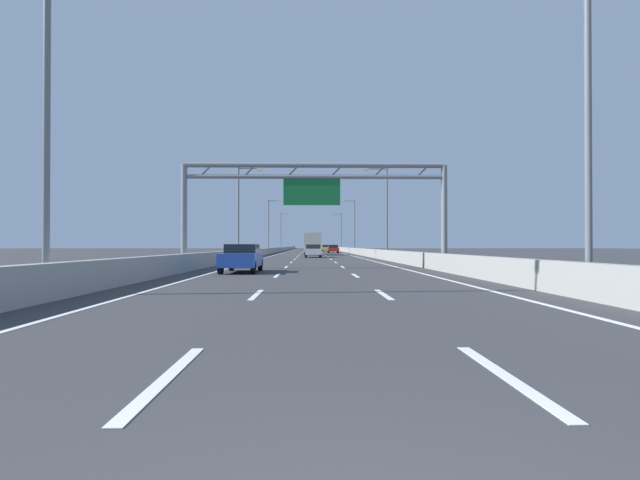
{
  "coord_description": "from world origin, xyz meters",
  "views": [
    {
      "loc": [
        -0.29,
        -1.94,
        1.4
      ],
      "look_at": [
        0.89,
        57.9,
        2.0
      ],
      "focal_mm": 28.7,
      "sensor_mm": 36.0,
      "label": 1
    }
  ],
  "objects_px": {
    "streetlamp_left_near": "(55,103)",
    "streetlamp_left_mid": "(241,207)",
    "white_car": "(313,251)",
    "red_car": "(333,249)",
    "blue_car": "(242,258)",
    "streetlamp_left_distant": "(282,229)",
    "streetlamp_right_mid": "(385,207)",
    "streetlamp_left_far": "(270,223)",
    "green_car": "(311,249)",
    "streetlamp_right_far": "(353,223)",
    "yellow_car": "(326,248)",
    "box_truck": "(313,243)",
    "streetlamp_right_distant": "(340,229)",
    "sign_gantry": "(314,188)",
    "streetlamp_right_near": "(580,106)"
  },
  "relations": [
    {
      "from": "streetlamp_right_far",
      "to": "streetlamp_left_distant",
      "type": "xyz_separation_m",
      "value": [
        -14.93,
        38.45,
        0.0
      ]
    },
    {
      "from": "white_car",
      "to": "red_car",
      "type": "distance_m",
      "value": 31.84
    },
    {
      "from": "box_truck",
      "to": "streetlamp_right_distant",
      "type": "bearing_deg",
      "value": 82.61
    },
    {
      "from": "streetlamp_right_far",
      "to": "yellow_car",
      "type": "relative_size",
      "value": 2.19
    },
    {
      "from": "streetlamp_left_distant",
      "to": "box_truck",
      "type": "distance_m",
      "value": 57.59
    },
    {
      "from": "streetlamp_right_near",
      "to": "streetlamp_left_far",
      "type": "xyz_separation_m",
      "value": [
        -14.93,
        76.9,
        0.0
      ]
    },
    {
      "from": "streetlamp_left_far",
      "to": "streetlamp_left_distant",
      "type": "bearing_deg",
      "value": 90.0
    },
    {
      "from": "sign_gantry",
      "to": "streetlamp_right_distant",
      "type": "relative_size",
      "value": 1.68
    },
    {
      "from": "streetlamp_left_near",
      "to": "streetlamp_left_mid",
      "type": "xyz_separation_m",
      "value": [
        0.0,
        38.45,
        0.0
      ]
    },
    {
      "from": "streetlamp_left_near",
      "to": "streetlamp_left_mid",
      "type": "bearing_deg",
      "value": 90.0
    },
    {
      "from": "yellow_car",
      "to": "box_truck",
      "type": "distance_m",
      "value": 48.8
    },
    {
      "from": "streetlamp_left_mid",
      "to": "streetlamp_left_distant",
      "type": "height_order",
      "value": "same"
    },
    {
      "from": "streetlamp_left_near",
      "to": "streetlamp_left_distant",
      "type": "height_order",
      "value": "same"
    },
    {
      "from": "streetlamp_left_far",
      "to": "red_car",
      "type": "bearing_deg",
      "value": -6.73
    },
    {
      "from": "streetlamp_left_mid",
      "to": "yellow_car",
      "type": "bearing_deg",
      "value": 80.95
    },
    {
      "from": "yellow_car",
      "to": "green_car",
      "type": "xyz_separation_m",
      "value": [
        -3.55,
        -22.63,
        -0.03
      ]
    },
    {
      "from": "streetlamp_left_near",
      "to": "green_car",
      "type": "distance_m",
      "value": 84.86
    },
    {
      "from": "streetlamp_right_distant",
      "to": "white_car",
      "type": "bearing_deg",
      "value": -95.91
    },
    {
      "from": "streetlamp_left_near",
      "to": "streetlamp_left_far",
      "type": "distance_m",
      "value": 76.9
    },
    {
      "from": "green_car",
      "to": "box_truck",
      "type": "height_order",
      "value": "box_truck"
    },
    {
      "from": "white_car",
      "to": "green_car",
      "type": "xyz_separation_m",
      "value": [
        -0.17,
        40.47,
        -0.03
      ]
    },
    {
      "from": "streetlamp_left_distant",
      "to": "streetlamp_right_mid",
      "type": "bearing_deg",
      "value": -79.01
    },
    {
      "from": "white_car",
      "to": "streetlamp_left_mid",
      "type": "bearing_deg",
      "value": -143.91
    },
    {
      "from": "streetlamp_left_distant",
      "to": "green_car",
      "type": "xyz_separation_m",
      "value": [
        7.37,
        -30.93,
        -4.67
      ]
    },
    {
      "from": "streetlamp_left_mid",
      "to": "yellow_car",
      "type": "distance_m",
      "value": 69.62
    },
    {
      "from": "sign_gantry",
      "to": "streetlamp_left_near",
      "type": "xyz_separation_m",
      "value": [
        -7.44,
        -16.07,
        0.57
      ]
    },
    {
      "from": "blue_car",
      "to": "yellow_car",
      "type": "bearing_deg",
      "value": 85.63
    },
    {
      "from": "streetlamp_left_mid",
      "to": "streetlamp_right_far",
      "type": "distance_m",
      "value": 41.25
    },
    {
      "from": "red_car",
      "to": "streetlamp_left_distant",
      "type": "bearing_deg",
      "value": 105.82
    },
    {
      "from": "streetlamp_left_near",
      "to": "streetlamp_right_mid",
      "type": "height_order",
      "value": "same"
    },
    {
      "from": "streetlamp_left_mid",
      "to": "blue_car",
      "type": "distance_m",
      "value": 27.14
    },
    {
      "from": "streetlamp_right_far",
      "to": "box_truck",
      "type": "height_order",
      "value": "streetlamp_right_far"
    },
    {
      "from": "streetlamp_left_far",
      "to": "streetlamp_right_distant",
      "type": "distance_m",
      "value": 41.25
    },
    {
      "from": "blue_car",
      "to": "streetlamp_left_near",
      "type": "bearing_deg",
      "value": -107.01
    },
    {
      "from": "streetlamp_right_near",
      "to": "blue_car",
      "type": "distance_m",
      "value": 17.08
    },
    {
      "from": "streetlamp_left_far",
      "to": "blue_car",
      "type": "xyz_separation_m",
      "value": [
        3.66,
        -64.93,
        -4.64
      ]
    },
    {
      "from": "streetlamp_left_distant",
      "to": "yellow_car",
      "type": "distance_m",
      "value": 14.48
    },
    {
      "from": "streetlamp_right_far",
      "to": "white_car",
      "type": "xyz_separation_m",
      "value": [
        -7.39,
        -32.95,
        -4.64
      ]
    },
    {
      "from": "streetlamp_left_mid",
      "to": "green_car",
      "type": "height_order",
      "value": "streetlamp_left_mid"
    },
    {
      "from": "red_car",
      "to": "yellow_car",
      "type": "xyz_separation_m",
      "value": [
        -0.35,
        31.48,
        0.0
      ]
    },
    {
      "from": "streetlamp_right_near",
      "to": "streetlamp_right_mid",
      "type": "xyz_separation_m",
      "value": [
        0.0,
        38.45,
        0.0
      ]
    },
    {
      "from": "streetlamp_left_mid",
      "to": "streetlamp_right_mid",
      "type": "bearing_deg",
      "value": 0.0
    },
    {
      "from": "streetlamp_right_distant",
      "to": "streetlamp_left_near",
      "type": "bearing_deg",
      "value": -97.38
    },
    {
      "from": "sign_gantry",
      "to": "green_car",
      "type": "height_order",
      "value": "sign_gantry"
    },
    {
      "from": "streetlamp_left_near",
      "to": "blue_car",
      "type": "xyz_separation_m",
      "value": [
        3.66,
        11.96,
        -4.64
      ]
    },
    {
      "from": "streetlamp_left_mid",
      "to": "red_car",
      "type": "bearing_deg",
      "value": 73.11
    },
    {
      "from": "blue_car",
      "to": "streetlamp_left_mid",
      "type": "bearing_deg",
      "value": 97.86
    },
    {
      "from": "streetlamp_left_near",
      "to": "streetlamp_left_far",
      "type": "relative_size",
      "value": 1.0
    },
    {
      "from": "streetlamp_left_mid",
      "to": "green_car",
      "type": "xyz_separation_m",
      "value": [
        7.37,
        45.97,
        -4.67
      ]
    },
    {
      "from": "white_car",
      "to": "box_truck",
      "type": "height_order",
      "value": "box_truck"
    }
  ]
}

